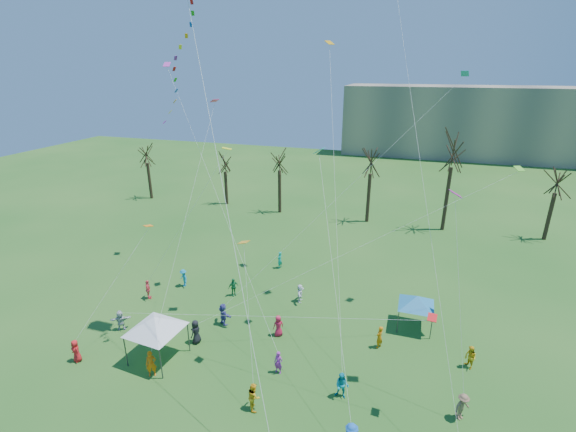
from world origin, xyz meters
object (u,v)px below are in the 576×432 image
(canopy_tent_white, at_px, (155,323))
(canopy_tent_blue, at_px, (417,301))
(big_box_kite, at_px, (183,67))
(distant_building, at_px, (486,123))

(canopy_tent_white, bearing_deg, canopy_tent_blue, 28.45)
(big_box_kite, bearing_deg, canopy_tent_blue, 22.13)
(distant_building, relative_size, canopy_tent_white, 13.47)
(distant_building, distance_m, big_box_kite, 81.02)
(big_box_kite, xyz_separation_m, canopy_tent_blue, (14.72, 5.99, -16.56))
(canopy_tent_white, relative_size, canopy_tent_blue, 1.22)
(distant_building, bearing_deg, big_box_kite, -110.10)
(distant_building, height_order, canopy_tent_white, distant_building)
(big_box_kite, height_order, canopy_tent_blue, big_box_kite)
(big_box_kite, height_order, canopy_tent_white, big_box_kite)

